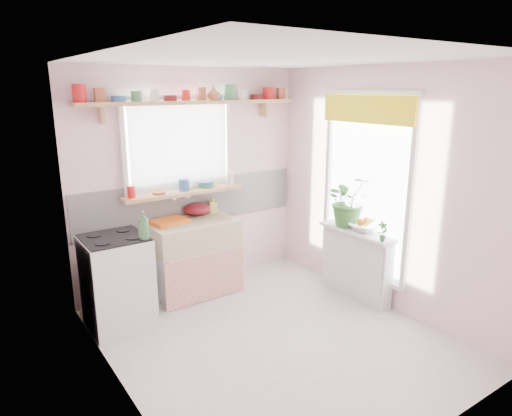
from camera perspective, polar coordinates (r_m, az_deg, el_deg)
room at (r=5.00m, az=2.49°, el=4.39°), size 3.20×3.20×3.20m
sink_unit at (r=5.20m, az=-7.75°, el=-6.07°), size 0.95×0.65×1.11m
cooker at (r=4.66m, az=-16.96°, el=-8.79°), size 0.58×0.58×0.93m
radiator_ledge at (r=5.21m, az=12.45°, el=-6.67°), size 0.22×0.95×0.78m
windowsill at (r=5.16m, az=-8.96°, el=1.93°), size 1.40×0.22×0.04m
pine_shelf at (r=5.09m, az=-7.80°, el=12.95°), size 2.52×0.24×0.04m
shelf_crockery at (r=5.09m, az=-7.83°, el=13.79°), size 2.47×0.11×0.12m
sill_crockery at (r=5.14m, az=-8.99°, el=2.76°), size 1.35×0.11×0.12m
dish_tray at (r=5.04m, az=-10.76°, el=-1.64°), size 0.40×0.32×0.04m
colander at (r=5.30m, az=-7.35°, el=-0.11°), size 0.37×0.37×0.14m
jade_plant at (r=5.16m, az=11.54°, el=0.93°), size 0.62×0.58×0.58m
fruit_bowl at (r=5.06m, az=13.45°, el=-2.38°), size 0.34×0.34×0.08m
herb_pot at (r=4.74m, az=15.55°, el=-2.84°), size 0.13×0.10×0.21m
soap_bottle_sink at (r=5.38m, az=-5.38°, el=0.50°), size 0.11×0.11×0.20m
sill_cup at (r=5.23m, az=-8.55°, el=2.88°), size 0.13×0.13×0.10m
sill_bowl at (r=5.33m, az=-6.36°, el=3.01°), size 0.21×0.21×0.06m
shelf_vase at (r=5.14m, az=-5.32°, el=14.10°), size 0.18×0.18×0.15m
cooker_bottle at (r=4.33m, az=-13.88°, el=-2.08°), size 0.14×0.14×0.27m
fruit at (r=5.05m, az=13.49°, el=-1.69°), size 0.20×0.14×0.10m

